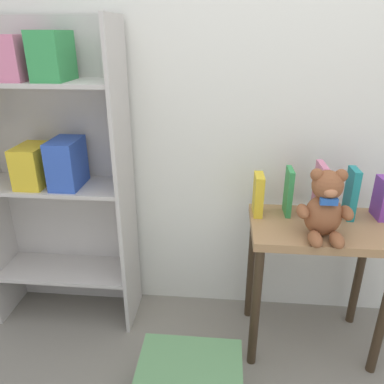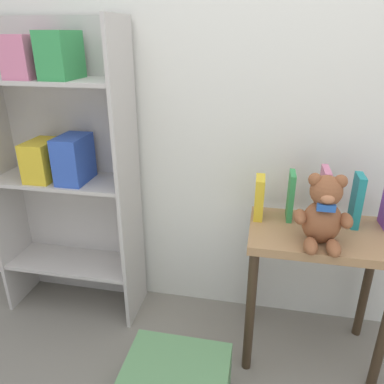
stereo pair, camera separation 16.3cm
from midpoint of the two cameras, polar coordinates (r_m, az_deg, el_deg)
name	(u,v)px [view 1 (the left image)]	position (r m, az deg, el deg)	size (l,w,h in m)	color
wall_back	(266,67)	(1.74, 8.43, 18.36)	(4.80, 0.06, 2.50)	silver
bookshelf_side	(55,163)	(1.88, -22.51, 4.13)	(0.69, 0.28, 1.46)	#BCB7B2
display_table	(317,249)	(1.71, 15.95, -8.48)	(0.59, 0.37, 0.64)	#9E754C
teddy_bear	(325,207)	(1.51, 16.74, -2.28)	(0.21, 0.20, 0.28)	brown
book_standing_yellow	(258,195)	(1.66, 7.31, -0.45)	(0.04, 0.11, 0.19)	gold
book_standing_green	(288,192)	(1.68, 11.81, 0.00)	(0.02, 0.11, 0.21)	#33934C
book_standing_pink	(319,190)	(1.69, 16.28, 0.23)	(0.03, 0.13, 0.24)	#D17093
book_standing_teal	(351,194)	(1.72, 20.64, -0.29)	(0.03, 0.10, 0.22)	teal
book_standing_purple	(381,198)	(1.77, 24.55, -0.91)	(0.03, 0.11, 0.18)	purple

